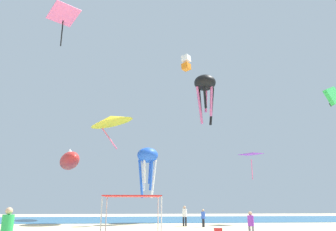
% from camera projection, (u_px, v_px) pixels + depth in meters
% --- Properties ---
extents(ocean_strip, '(110.00, 20.27, 0.03)m').
position_uv_depth(ocean_strip, '(159.00, 219.00, 44.66)').
color(ocean_strip, '#28608C').
rests_on(ocean_strip, ground).
extents(canopy_tent, '(3.37, 3.02, 2.50)m').
position_uv_depth(canopy_tent, '(132.00, 198.00, 19.41)').
color(canopy_tent, '#B2B2B7').
rests_on(canopy_tent, ground).
extents(person_near_tent, '(0.44, 0.44, 1.86)m').
position_uv_depth(person_near_tent, '(185.00, 214.00, 30.55)').
color(person_near_tent, black).
rests_on(person_near_tent, ground).
extents(person_leftmost, '(0.37, 0.38, 1.57)m').
position_uv_depth(person_leftmost, '(203.00, 216.00, 29.42)').
color(person_leftmost, black).
rests_on(person_leftmost, ground).
extents(person_central, '(0.45, 0.45, 1.88)m').
position_uv_depth(person_central, '(7.00, 228.00, 12.51)').
color(person_central, brown).
rests_on(person_central, ground).
extents(person_rightmost, '(0.37, 0.39, 1.57)m').
position_uv_depth(person_rightmost, '(251.00, 222.00, 19.59)').
color(person_rightmost, slate).
rests_on(person_rightmost, ground).
extents(cooler_box, '(0.57, 0.37, 0.35)m').
position_uv_depth(cooler_box, '(218.00, 230.00, 23.71)').
color(cooler_box, red).
rests_on(cooler_box, ground).
extents(kite_diamond_pink, '(3.96, 3.94, 4.37)m').
position_uv_depth(kite_diamond_pink, '(64.00, 16.00, 35.69)').
color(kite_diamond_pink, pink).
extents(kite_octopus_black, '(3.59, 3.59, 6.84)m').
position_uv_depth(kite_octopus_black, '(205.00, 85.00, 43.27)').
color(kite_octopus_black, black).
extents(kite_delta_yellow, '(6.04, 5.99, 4.22)m').
position_uv_depth(kite_delta_yellow, '(111.00, 120.00, 37.84)').
color(kite_delta_yellow, yellow).
extents(kite_inflatable_red, '(5.35, 8.51, 3.16)m').
position_uv_depth(kite_inflatable_red, '(69.00, 161.00, 44.40)').
color(kite_inflatable_red, red).
extents(kite_parafoil_green, '(3.23, 2.97, 2.52)m').
position_uv_depth(kite_parafoil_green, '(333.00, 96.00, 24.19)').
color(kite_parafoil_green, green).
extents(kite_box_white, '(1.26, 1.25, 1.89)m').
position_uv_depth(kite_box_white, '(186.00, 63.00, 39.04)').
color(kite_box_white, white).
extents(kite_diamond_purple, '(2.82, 2.82, 2.82)m').
position_uv_depth(kite_diamond_purple, '(251.00, 156.00, 35.36)').
color(kite_diamond_purple, purple).
extents(kite_octopus_blue, '(3.02, 3.02, 5.37)m').
position_uv_depth(kite_octopus_blue, '(148.00, 158.00, 35.17)').
color(kite_octopus_blue, blue).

